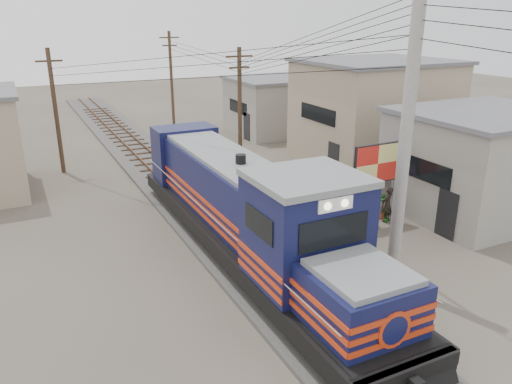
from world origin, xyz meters
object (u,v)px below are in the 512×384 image
billboard (377,166)px  vendor (387,204)px  locomotive (248,212)px  market_umbrella (374,169)px

billboard → vendor: bearing=-2.1°
billboard → locomotive: bearing=-176.4°
billboard → market_umbrella: billboard is taller
market_umbrella → vendor: bearing=-102.5°
market_umbrella → vendor: market_umbrella is taller
locomotive → market_umbrella: size_ratio=6.42×
vendor → locomotive: bearing=-14.4°
locomotive → market_umbrella: 7.56m
vendor → billboard: bearing=-19.5°
billboard → vendor: (0.76, -0.02, -1.86)m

